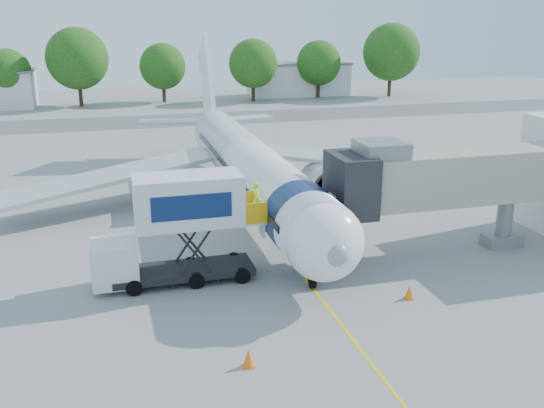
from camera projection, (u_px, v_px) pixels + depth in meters
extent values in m
plane|color=gray|center=(264.00, 226.00, 38.58)|extent=(160.00, 160.00, 0.00)
cube|color=yellow|center=(264.00, 226.00, 38.58)|extent=(0.15, 70.00, 0.01)
cube|color=#59595B|center=(181.00, 120.00, 77.24)|extent=(120.00, 10.00, 0.01)
cylinder|color=white|center=(252.00, 169.00, 40.44)|extent=(3.70, 28.00, 3.70)
sphere|color=white|center=(324.00, 241.00, 27.56)|extent=(3.70, 3.70, 3.70)
sphere|color=gray|center=(336.00, 254.00, 26.13)|extent=(1.10, 1.10, 1.10)
cone|color=white|center=(210.00, 126.00, 56.09)|extent=(3.70, 6.00, 3.70)
cube|color=white|center=(206.00, 79.00, 55.75)|extent=(0.35, 7.26, 8.29)
cube|color=#ADB0B2|center=(356.00, 160.00, 46.14)|extent=(16.17, 9.32, 1.42)
cube|color=#ADB0B2|center=(113.00, 175.00, 41.61)|extent=(16.17, 9.32, 1.42)
cylinder|color=#999BA0|center=(322.00, 182.00, 43.72)|extent=(2.10, 3.60, 2.10)
cylinder|color=#999BA0|center=(168.00, 193.00, 40.95)|extent=(2.10, 3.60, 2.10)
cube|color=black|center=(327.00, 234.00, 27.15)|extent=(2.60, 1.39, 0.81)
cylinder|color=#0A1E4C|center=(304.00, 221.00, 30.32)|extent=(3.73, 2.00, 3.73)
cylinder|color=silver|center=(312.00, 274.00, 29.61)|extent=(0.16, 0.16, 1.50)
cylinder|color=black|center=(312.00, 282.00, 29.74)|extent=(0.25, 0.64, 0.64)
cylinder|color=black|center=(277.00, 191.00, 44.62)|extent=(0.35, 0.90, 0.90)
cylinder|color=black|center=(208.00, 196.00, 43.32)|extent=(0.35, 0.90, 0.90)
cube|color=#A79F8F|center=(455.00, 177.00, 33.09)|extent=(13.60, 2.60, 2.80)
cube|color=black|center=(351.00, 185.00, 31.55)|extent=(2.00, 3.20, 3.20)
cube|color=slate|center=(381.00, 149.00, 31.41)|extent=(2.40, 2.40, 0.80)
cylinder|color=slate|center=(504.00, 221.00, 34.83)|extent=(0.90, 0.90, 3.00)
cube|color=slate|center=(502.00, 240.00, 35.18)|extent=(2.20, 1.20, 0.70)
cylinder|color=black|center=(488.00, 241.00, 34.95)|extent=(0.30, 0.70, 0.70)
cylinder|color=black|center=(515.00, 238.00, 35.41)|extent=(0.30, 0.70, 0.70)
cube|color=black|center=(183.00, 271.00, 30.47)|extent=(7.00, 2.30, 0.35)
cube|color=silver|center=(115.00, 263.00, 29.40)|extent=(2.20, 2.20, 2.10)
cube|color=black|center=(114.00, 254.00, 29.26)|extent=(1.90, 2.10, 0.70)
cube|color=silver|center=(188.00, 200.00, 29.46)|extent=(5.20, 2.40, 2.50)
cube|color=#0A1E4C|center=(192.00, 207.00, 28.34)|extent=(3.80, 0.04, 1.20)
cube|color=silver|center=(251.00, 218.00, 30.61)|extent=(1.10, 2.20, 0.10)
cube|color=#E19F0B|center=(256.00, 214.00, 29.48)|extent=(1.10, 0.06, 1.10)
cube|color=#E19F0B|center=(247.00, 201.00, 31.41)|extent=(1.10, 0.06, 1.10)
cylinder|color=black|center=(242.00, 276.00, 30.25)|extent=(0.80, 0.25, 0.80)
cylinder|color=black|center=(234.00, 260.00, 32.18)|extent=(0.80, 0.25, 0.80)
cylinder|color=black|center=(134.00, 288.00, 28.92)|extent=(0.80, 0.25, 0.80)
cylinder|color=black|center=(132.00, 271.00, 30.85)|extent=(0.80, 0.25, 0.80)
imported|color=#B5F119|center=(256.00, 199.00, 30.39)|extent=(0.48, 0.69, 1.82)
cube|color=silver|center=(372.00, 379.00, 21.18)|extent=(3.72, 2.47, 1.37)
cube|color=#0A1E4C|center=(373.00, 368.00, 21.05)|extent=(2.27, 2.05, 0.34)
cylinder|color=black|center=(328.00, 388.00, 21.25)|extent=(0.72, 0.39, 0.68)
cylinder|color=black|center=(415.00, 387.00, 21.32)|extent=(0.72, 0.39, 0.68)
cylinder|color=black|center=(390.00, 368.00, 22.48)|extent=(0.72, 0.39, 0.68)
cone|color=#FF640D|center=(409.00, 292.00, 28.59)|extent=(0.44, 0.44, 0.70)
cube|color=#FF640D|center=(409.00, 298.00, 28.69)|extent=(0.40, 0.40, 0.04)
cone|color=#FF640D|center=(249.00, 358.00, 23.06)|extent=(0.46, 0.46, 0.73)
cube|color=#FF640D|center=(249.00, 366.00, 23.17)|extent=(0.42, 0.42, 0.04)
cube|color=silver|center=(298.00, 80.00, 100.43)|extent=(16.00, 7.00, 5.00)
cube|color=slate|center=(298.00, 63.00, 99.63)|extent=(16.40, 7.40, 0.30)
cylinder|color=#382314|center=(11.00, 98.00, 86.54)|extent=(0.56, 0.56, 2.94)
sphere|color=#1A4512|center=(8.00, 72.00, 85.46)|extent=(6.54, 6.54, 6.54)
cylinder|color=#382314|center=(80.00, 93.00, 88.03)|extent=(0.56, 0.56, 3.96)
sphere|color=#1A4512|center=(77.00, 59.00, 86.58)|extent=(8.80, 8.80, 8.80)
cylinder|color=#382314|center=(164.00, 92.00, 92.54)|extent=(0.56, 0.56, 3.11)
sphere|color=#1A4512|center=(163.00, 66.00, 91.40)|extent=(6.92, 6.92, 6.92)
cylinder|color=#382314|center=(253.00, 90.00, 93.32)|extent=(0.56, 0.56, 3.32)
sphere|color=#1A4512|center=(253.00, 64.00, 92.10)|extent=(7.37, 7.37, 7.37)
cylinder|color=#382314|center=(318.00, 87.00, 97.76)|extent=(0.56, 0.56, 3.18)
sphere|color=#1A4512|center=(319.00, 63.00, 96.60)|extent=(7.06, 7.06, 7.06)
cylinder|color=#382314|center=(390.00, 84.00, 98.74)|extent=(0.56, 0.56, 4.11)
sphere|color=#1A4512|center=(391.00, 52.00, 97.24)|extent=(9.12, 9.12, 9.12)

